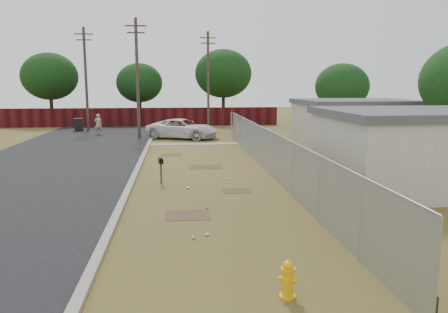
{
  "coord_description": "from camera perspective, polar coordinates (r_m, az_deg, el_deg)",
  "views": [
    {
      "loc": [
        -1.1,
        -18.3,
        4.08
      ],
      "look_at": [
        0.86,
        -0.45,
        1.1
      ],
      "focal_mm": 35.0,
      "sensor_mm": 36.0,
      "label": 1
    }
  ],
  "objects": [
    {
      "name": "privacy_fence",
      "position": [
        43.69,
        -12.71,
        5.02
      ],
      "size": [
        30.0,
        0.12,
        1.8
      ],
      "primitive_type": "cube",
      "color": "#480F13",
      "rests_on": "ground"
    },
    {
      "name": "chainlink_fence",
      "position": [
        20.05,
        5.99,
        -0.05
      ],
      "size": [
        0.1,
        27.06,
        2.02
      ],
      "color": "#97999F",
      "rests_on": "ground"
    },
    {
      "name": "utility_poles",
      "position": [
        39.06,
        -10.17,
        10.18
      ],
      "size": [
        12.6,
        8.24,
        9.0
      ],
      "color": "#4E3F34",
      "rests_on": "ground"
    },
    {
      "name": "trash_bin",
      "position": [
        40.6,
        -18.48,
        3.99
      ],
      "size": [
        0.92,
        0.91,
        1.12
      ],
      "color": "black",
      "rests_on": "ground"
    },
    {
      "name": "horizon_trees",
      "position": [
        41.91,
        -3.64,
        10.16
      ],
      "size": [
        33.32,
        31.94,
        7.78
      ],
      "color": "#362318",
      "rests_on": "ground"
    },
    {
      "name": "ground",
      "position": [
        18.78,
        -2.75,
        -3.14
      ],
      "size": [
        120.0,
        120.0,
        0.0
      ],
      "primitive_type": "plane",
      "color": "olive",
      "rests_on": "ground"
    },
    {
      "name": "pickup_truck",
      "position": [
        33.25,
        -5.4,
        3.63
      ],
      "size": [
        5.93,
        4.4,
        1.5
      ],
      "primitive_type": "imported",
      "rotation": [
        0.0,
        0.0,
        1.17
      ],
      "color": "silver",
      "rests_on": "ground"
    },
    {
      "name": "street",
      "position": [
        27.26,
        -18.15,
        0.38
      ],
      "size": [
        15.1,
        60.0,
        0.12
      ],
      "color": "black",
      "rests_on": "ground"
    },
    {
      "name": "mailbox",
      "position": [
        18.22,
        -8.25,
        -0.84
      ],
      "size": [
        0.23,
        0.48,
        1.09
      ],
      "color": "brown",
      "rests_on": "ground"
    },
    {
      "name": "scattered_litter",
      "position": [
        16.2,
        -2.57,
        -5.03
      ],
      "size": [
        1.96,
        11.23,
        0.07
      ],
      "color": "silver",
      "rests_on": "ground"
    },
    {
      "name": "pedestrian",
      "position": [
        37.29,
        -16.09,
        4.09
      ],
      "size": [
        0.64,
        0.45,
        1.7
      ],
      "primitive_type": "imported",
      "rotation": [
        0.0,
        0.0,
        3.21
      ],
      "color": "tan",
      "rests_on": "ground"
    },
    {
      "name": "fire_hydrant",
      "position": [
        8.79,
        8.33,
        -15.63
      ],
      "size": [
        0.42,
        0.42,
        0.8
      ],
      "color": "#F4B10C",
      "rests_on": "ground"
    },
    {
      "name": "houses",
      "position": [
        24.13,
        20.41,
        2.84
      ],
      "size": [
        9.3,
        17.24,
        3.1
      ],
      "color": "beige",
      "rests_on": "ground"
    }
  ]
}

